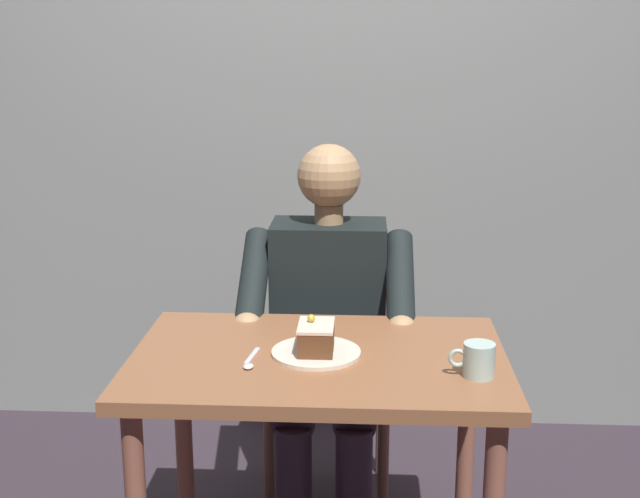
{
  "coord_description": "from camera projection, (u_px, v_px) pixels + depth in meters",
  "views": [
    {
      "loc": [
        -0.11,
        1.97,
        1.53
      ],
      "look_at": [
        0.0,
        -0.1,
        1.0
      ],
      "focal_mm": 46.81,
      "sensor_mm": 36.0,
      "label": 1
    }
  ],
  "objects": [
    {
      "name": "cafe_rear_panel",
      "position": [
        337.0,
        47.0,
        3.15
      ],
      "size": [
        6.4,
        0.12,
        3.0
      ],
      "primitive_type": "cube",
      "color": "gray",
      "rests_on": "ground"
    },
    {
      "name": "dining_table",
      "position": [
        319.0,
        395.0,
        2.13
      ],
      "size": [
        0.95,
        0.63,
        0.75
      ],
      "color": "brown",
      "rests_on": "ground"
    },
    {
      "name": "chair",
      "position": [
        330.0,
        352.0,
        2.81
      ],
      "size": [
        0.42,
        0.42,
        0.91
      ],
      "color": "brown",
      "rests_on": "ground"
    },
    {
      "name": "seated_person",
      "position": [
        327.0,
        332.0,
        2.61
      ],
      "size": [
        0.53,
        0.58,
        1.22
      ],
      "color": "black",
      "rests_on": "ground"
    },
    {
      "name": "dessert_plate",
      "position": [
        316.0,
        353.0,
        2.1
      ],
      "size": [
        0.23,
        0.23,
        0.01
      ],
      "primitive_type": "cylinder",
      "color": "silver",
      "rests_on": "dining_table"
    },
    {
      "name": "cake_slice",
      "position": [
        316.0,
        338.0,
        2.09
      ],
      "size": [
        0.09,
        0.13,
        0.09
      ],
      "color": "brown",
      "rests_on": "dessert_plate"
    },
    {
      "name": "coffee_cup",
      "position": [
        478.0,
        359.0,
        1.96
      ],
      "size": [
        0.11,
        0.08,
        0.08
      ],
      "color": "#AFCDC3",
      "rests_on": "dining_table"
    },
    {
      "name": "dessert_spoon",
      "position": [
        250.0,
        362.0,
        2.05
      ],
      "size": [
        0.03,
        0.14,
        0.01
      ],
      "color": "silver",
      "rests_on": "dining_table"
    }
  ]
}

